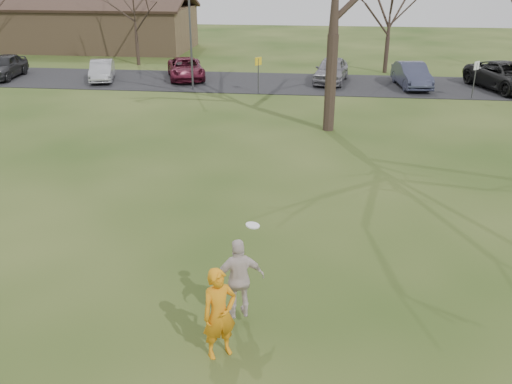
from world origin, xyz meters
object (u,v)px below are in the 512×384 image
Objects in this scene: car_2 at (186,69)px; car_6 at (507,76)px; car_5 at (412,75)px; player_defender at (219,314)px; lamp_post at (190,21)px; car_4 at (331,70)px; car_0 at (4,66)px; catching_play at (239,279)px; car_1 at (102,70)px; building at (76,26)px.

car_6 is (19.70, -1.09, 0.15)m from car_2.
car_2 is 1.07× the size of car_5.
lamp_post reaches higher than player_defender.
player_defender is 0.42× the size of car_4.
car_5 reaches higher than car_2.
car_5 is at bearing -6.18° from car_0.
player_defender reaches higher than car_2.
car_2 is 4.64m from lamp_post.
player_defender is at bearing -103.28° from catching_play.
lamp_post reaches higher than car_1.
car_5 is at bearing 158.75° from car_6.
car_2 is 2.17× the size of catching_play.
lamp_post is at bearing -150.40° from car_4.
catching_play is (-6.98, -24.17, 0.32)m from car_5.
car_4 is 9.34m from lamp_post.
player_defender is 0.48× the size of car_1.
lamp_post is at bearing -87.53° from car_2.
car_0 is 1.15× the size of car_1.
lamp_post reaches higher than car_0.
car_4 is 25.48m from building.
player_defender is at bearing -136.07° from car_6.
lamp_post is (-5.84, 22.98, 3.04)m from player_defender.
car_6 is at bearing 2.98° from car_4.
car_4 reaches higher than car_5.
car_0 is at bearing 128.65° from catching_play.
car_6 is at bearing 6.10° from lamp_post.
player_defender is at bearing -59.52° from car_0.
player_defender is 31.29m from car_0.
catching_play is (19.14, -23.94, 0.29)m from car_0.
car_1 is at bearing 81.56° from player_defender.
catching_play is at bearing 42.14° from player_defender.
catching_play is at bearing -113.05° from car_5.
car_0 is 0.77× the size of car_6.
car_0 is 26.12m from car_5.
catching_play is 42.53m from building.
car_4 is at bearing -3.66° from car_0.
car_1 is 15.63m from building.
car_6 is at bearing -6.64° from car_0.
catching_play reaches higher than car_0.
building is at bearing 87.25° from car_0.
car_0 is 0.71× the size of lamp_post.
car_6 is at bearing 28.46° from player_defender.
catching_play reaches higher than car_1.
car_2 is (-7.00, 26.06, -0.24)m from player_defender.
car_1 is 14.65m from car_4.
catching_play is 22.99m from lamp_post.
catching_play is (7.24, -25.06, 0.39)m from car_2.
car_5 is 0.21× the size of building.
building is at bearing 118.17° from catching_play.
car_1 is 0.19× the size of building.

